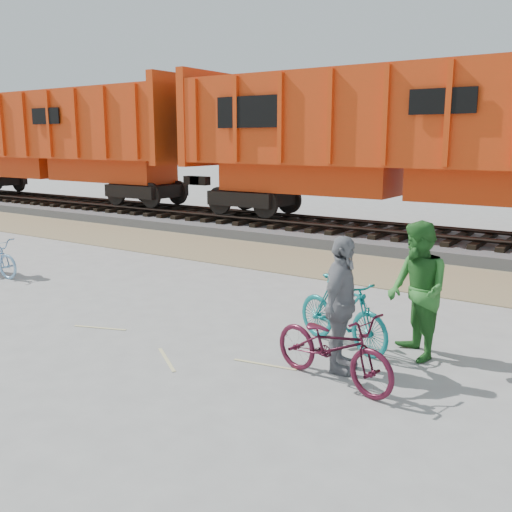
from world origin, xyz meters
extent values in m
plane|color=#9E9E99|center=(0.00, 0.00, 0.00)|extent=(120.00, 120.00, 0.00)
cube|color=#93815B|center=(0.00, 5.50, 0.01)|extent=(120.00, 3.00, 0.02)
cube|color=slate|center=(0.00, 9.00, 0.15)|extent=(120.00, 4.00, 0.30)
cube|color=black|center=(-6.50, 9.00, 0.36)|extent=(0.22, 2.60, 0.12)
cube|color=black|center=(0.00, 9.00, 0.36)|extent=(0.22, 2.60, 0.12)
cylinder|color=#382821|center=(0.00, 8.28, 0.48)|extent=(120.00, 0.12, 0.12)
cylinder|color=#382821|center=(0.00, 9.72, 0.48)|extent=(120.00, 0.12, 0.12)
cube|color=black|center=(-14.64, 9.00, 0.94)|extent=(11.20, 2.20, 0.80)
cube|color=#C3370D|center=(-14.64, 9.00, 1.79)|extent=(11.76, 1.65, 0.90)
cube|color=#C3370D|center=(-14.64, 9.00, 3.54)|extent=(14.00, 3.00, 2.60)
cube|color=red|center=(-7.79, 9.00, 3.64)|extent=(0.30, 3.06, 3.10)
cube|color=black|center=(0.36, 9.00, 0.94)|extent=(11.20, 2.20, 0.80)
cube|color=#C3370D|center=(0.36, 9.00, 1.79)|extent=(11.76, 1.65, 0.90)
cube|color=#C3370D|center=(0.36, 9.00, 3.54)|extent=(14.00, 3.00, 2.60)
cube|color=red|center=(-6.49, 9.00, 3.64)|extent=(0.30, 3.06, 3.10)
cube|color=black|center=(-3.84, 7.42, 3.74)|extent=(2.20, 0.04, 0.90)
imported|color=#127575|center=(2.55, 0.58, 0.52)|extent=(1.78, 1.01, 1.03)
imported|color=#481123|center=(3.00, -0.61, 0.47)|extent=(1.88, 1.02, 0.94)
imported|color=#2E732B|center=(3.55, 0.78, 0.94)|extent=(1.15, 1.16, 1.88)
imported|color=gray|center=(2.90, -0.21, 0.88)|extent=(0.61, 1.10, 1.77)
camera|label=1|loc=(5.90, -6.57, 2.92)|focal=40.00mm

